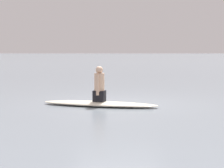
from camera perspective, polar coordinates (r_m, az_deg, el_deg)
ground_plane at (r=10.62m, az=0.93°, el=-2.94°), size 400.00×400.00×0.00m
surfboard at (r=10.04m, az=-1.95°, el=-3.05°), size 1.43×3.30×0.13m
person_paddler at (r=9.98m, az=-1.96°, el=-0.23°), size 0.42×0.36×0.96m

